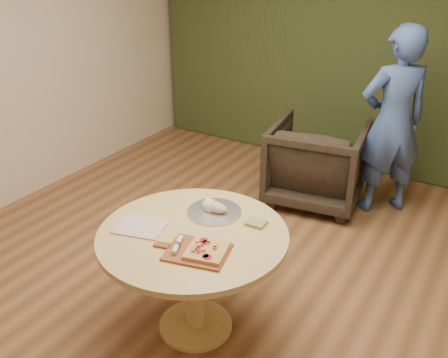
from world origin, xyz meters
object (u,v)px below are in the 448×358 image
Objects in this scene: cutlery_roll at (177,245)px; bread_roll at (213,207)px; pedestal_table at (193,251)px; flatbread_pizza at (206,251)px; person_standing at (392,123)px; pizza_paddle at (196,252)px; serving_tray at (214,212)px; armchair at (317,159)px.

cutlery_roll is 0.47m from bread_roll.
flatbread_pizza is (0.20, -0.16, 0.17)m from pedestal_table.
pedestal_table is 0.68× the size of person_standing.
serving_tray reaches higher than pizza_paddle.
armchair is (0.01, 1.84, -0.31)m from serving_tray.
bread_roll is at bearing 95.51° from pedestal_table.
cutlery_roll reaches higher than pizza_paddle.
flatbread_pizza is 1.37× the size of bread_roll.
flatbread_pizza is at bearing 86.94° from armchair.
armchair is at bearing 80.39° from pizza_paddle.
serving_tray is (-0.02, 0.27, 0.15)m from pedestal_table.
flatbread_pizza reaches higher than pedestal_table.
person_standing reaches higher than bread_roll.
pizza_paddle is 2.31m from armchair.
person_standing reaches higher than pedestal_table.
armchair is at bearing 95.33° from flatbread_pizza.
armchair is (0.01, 1.84, -0.35)m from bread_roll.
serving_tray is at bearing 81.42° from armchair.
flatbread_pizza is 0.74× the size of serving_tray.
person_standing reaches higher than serving_tray.
armchair is at bearing 89.54° from bread_roll.
armchair is at bearing 89.81° from serving_tray.
pizza_paddle is 0.47m from serving_tray.
bread_roll reaches higher than pizza_paddle.
armchair is (-0.21, 2.27, -0.33)m from flatbread_pizza.
armchair is at bearing 68.99° from cutlery_roll.
armchair is 0.51× the size of person_standing.
bread_roll is at bearing 180.00° from serving_tray.
person_standing is at bearing 80.83° from flatbread_pizza.
pedestal_table is at bearing -84.49° from bread_roll.
serving_tray is at bearing 96.10° from pizza_paddle.
person_standing is (0.40, 2.45, 0.10)m from flatbread_pizza.
pedestal_table is 0.33m from bread_roll.
bread_roll is at bearing 117.94° from flatbread_pizza.
pedestal_table is at bearing 34.05° from person_standing.
cutlery_roll is at bearing -84.53° from serving_tray.
cutlery_roll is 0.22× the size of armchair.
serving_tray is (-0.16, 0.44, -0.00)m from pizza_paddle.
flatbread_pizza is 0.15× the size of person_standing.
bread_roll is at bearing 97.11° from pizza_paddle.
armchair reaches higher than flatbread_pizza.
cutlery_roll is (0.03, -0.20, 0.17)m from pedestal_table.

